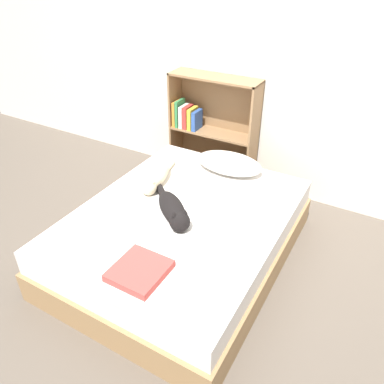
{
  "coord_description": "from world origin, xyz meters",
  "views": [
    {
      "loc": [
        1.18,
        -1.93,
        2.07
      ],
      "look_at": [
        0.0,
        0.14,
        0.53
      ],
      "focal_mm": 35.0,
      "sensor_mm": 36.0,
      "label": 1
    }
  ],
  "objects_px": {
    "cat_dark": "(173,210)",
    "pillow": "(229,163)",
    "cat_light": "(156,178)",
    "bed": "(183,235)",
    "bookshelf": "(211,128)"
  },
  "relations": [
    {
      "from": "cat_dark",
      "to": "pillow",
      "type": "bearing_deg",
      "value": 127.11
    },
    {
      "from": "bed",
      "to": "bookshelf",
      "type": "xyz_separation_m",
      "value": [
        -0.39,
        1.21,
        0.36
      ]
    },
    {
      "from": "cat_light",
      "to": "cat_dark",
      "type": "relative_size",
      "value": 1.13
    },
    {
      "from": "cat_light",
      "to": "bed",
      "type": "bearing_deg",
      "value": 49.6
    },
    {
      "from": "cat_light",
      "to": "bookshelf",
      "type": "relative_size",
      "value": 0.54
    },
    {
      "from": "bed",
      "to": "pillow",
      "type": "height_order",
      "value": "pillow"
    },
    {
      "from": "cat_dark",
      "to": "bookshelf",
      "type": "bearing_deg",
      "value": 146.51
    },
    {
      "from": "bed",
      "to": "cat_light",
      "type": "xyz_separation_m",
      "value": [
        -0.39,
        0.22,
        0.29
      ]
    },
    {
      "from": "pillow",
      "to": "cat_light",
      "type": "height_order",
      "value": "cat_light"
    },
    {
      "from": "cat_light",
      "to": "cat_dark",
      "type": "distance_m",
      "value": 0.48
    },
    {
      "from": "bookshelf",
      "to": "bed",
      "type": "bearing_deg",
      "value": -72.08
    },
    {
      "from": "cat_light",
      "to": "bookshelf",
      "type": "bearing_deg",
      "value": 169.21
    },
    {
      "from": "bed",
      "to": "pillow",
      "type": "relative_size",
      "value": 3.21
    },
    {
      "from": "cat_light",
      "to": "cat_dark",
      "type": "height_order",
      "value": "cat_dark"
    },
    {
      "from": "bed",
      "to": "cat_light",
      "type": "relative_size",
      "value": 3.21
    }
  ]
}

